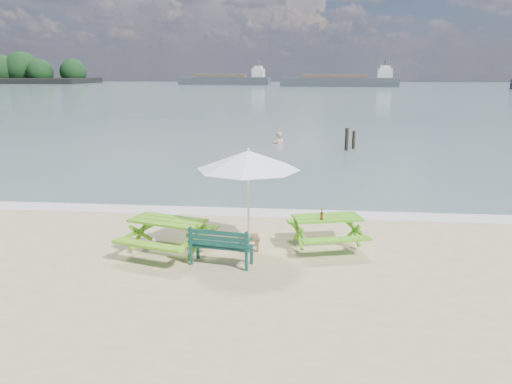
# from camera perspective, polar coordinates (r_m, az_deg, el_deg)

# --- Properties ---
(sea) EXTENTS (300.00, 300.00, 0.00)m
(sea) POSITION_cam_1_polar(r_m,az_deg,el_deg) (93.97, 5.10, 11.32)
(sea) COLOR slate
(sea) RESTS_ON ground
(foam_strip) EXTENTS (22.00, 0.90, 0.01)m
(foam_strip) POSITION_cam_1_polar(r_m,az_deg,el_deg) (14.10, 0.50, -2.38)
(foam_strip) COLOR silver
(foam_strip) RESTS_ON ground
(picnic_table_left) EXTENTS (2.07, 2.19, 0.78)m
(picnic_table_left) POSITION_cam_1_polar(r_m,az_deg,el_deg) (11.11, -10.00, -5.11)
(picnic_table_left) COLOR #5FA519
(picnic_table_left) RESTS_ON ground
(picnic_table_right) EXTENTS (1.88, 2.00, 0.72)m
(picnic_table_right) POSITION_cam_1_polar(r_m,az_deg,el_deg) (11.45, 8.07, -4.59)
(picnic_table_right) COLOR #53A719
(picnic_table_right) RESTS_ON ground
(park_bench) EXTENTS (1.34, 0.65, 0.79)m
(park_bench) POSITION_cam_1_polar(r_m,az_deg,el_deg) (10.41, -3.97, -7.00)
(park_bench) COLOR #0E3C35
(park_bench) RESTS_ON ground
(side_table) EXTENTS (0.54, 0.54, 0.30)m
(side_table) POSITION_cam_1_polar(r_m,az_deg,el_deg) (11.26, -0.86, -5.82)
(side_table) COLOR brown
(side_table) RESTS_ON ground
(patio_umbrella) EXTENTS (2.72, 2.72, 2.25)m
(patio_umbrella) POSITION_cam_1_polar(r_m,az_deg,el_deg) (10.77, -0.89, 3.68)
(patio_umbrella) COLOR silver
(patio_umbrella) RESTS_ON ground
(beer_bottle) EXTENTS (0.07, 0.07, 0.25)m
(beer_bottle) POSITION_cam_1_polar(r_m,az_deg,el_deg) (11.08, 7.52, -2.73)
(beer_bottle) COLOR #8C4014
(beer_bottle) RESTS_ON picnic_table_right
(swimmer) EXTENTS (0.79, 0.65, 1.87)m
(swimmer) POSITION_cam_1_polar(r_m,az_deg,el_deg) (27.52, 2.59, 4.96)
(swimmer) COLOR tan
(swimmer) RESTS_ON ground
(mooring_pilings) EXTENTS (0.57, 0.77, 1.32)m
(mooring_pilings) POSITION_cam_1_polar(r_m,az_deg,el_deg) (25.76, 10.63, 5.71)
(mooring_pilings) COLOR black
(mooring_pilings) RESTS_ON ground
(cargo_ships) EXTENTS (154.59, 32.32, 4.40)m
(cargo_ships) POSITION_cam_1_polar(r_m,az_deg,el_deg) (135.77, 25.29, 11.33)
(cargo_ships) COLOR #394044
(cargo_ships) RESTS_ON ground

